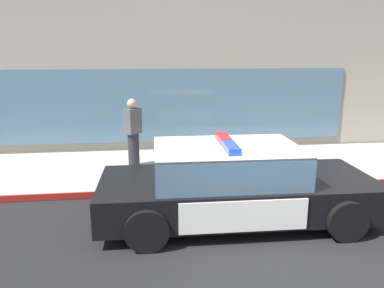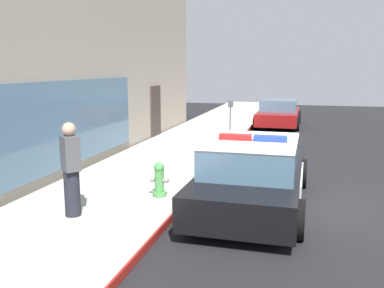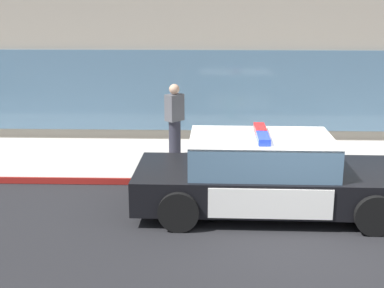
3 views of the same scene
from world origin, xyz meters
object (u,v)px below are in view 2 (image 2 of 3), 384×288
(police_cruiser, at_px, (253,173))
(pedestrian_on_sidewalk, at_px, (71,169))
(car_down_street, at_px, (279,113))
(parking_meter, at_px, (230,111))
(fire_hydrant, at_px, (159,180))

(police_cruiser, distance_m, pedestrian_on_sidewalk, 3.58)
(pedestrian_on_sidewalk, bearing_deg, car_down_street, 32.35)
(parking_meter, bearing_deg, car_down_street, -22.51)
(police_cruiser, height_order, pedestrian_on_sidewalk, pedestrian_on_sidewalk)
(police_cruiser, height_order, fire_hydrant, police_cruiser)
(car_down_street, xyz_separation_m, parking_meter, (-4.06, 1.68, 0.45))
(car_down_street, bearing_deg, police_cruiser, -178.41)
(police_cruiser, xyz_separation_m, fire_hydrant, (-0.35, 1.90, -0.18))
(police_cruiser, relative_size, fire_hydrant, 6.68)
(police_cruiser, relative_size, pedestrian_on_sidewalk, 2.84)
(parking_meter, bearing_deg, police_cruiser, -167.28)
(police_cruiser, relative_size, parking_meter, 3.62)
(fire_hydrant, height_order, pedestrian_on_sidewalk, pedestrian_on_sidewalk)
(fire_hydrant, xyz_separation_m, car_down_street, (12.61, -1.73, 0.13))
(police_cruiser, height_order, car_down_street, police_cruiser)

